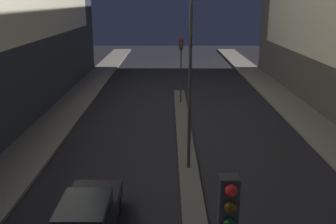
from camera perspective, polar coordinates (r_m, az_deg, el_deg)
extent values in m
cube|color=#56544F|center=(19.00, 3.16, -7.54)|extent=(0.93, 30.40, 0.12)
cube|color=#2D2D2D|center=(6.34, 9.34, -13.34)|extent=(0.32, 0.28, 0.90)
sphere|color=red|center=(6.04, 9.74, -11.73)|extent=(0.20, 0.20, 0.20)
sphere|color=#4C380A|center=(6.19, 9.60, -14.17)|extent=(0.20, 0.20, 0.20)
sphere|color=#0F3D19|center=(6.35, 9.47, -16.50)|extent=(0.20, 0.20, 0.20)
cylinder|color=#383838|center=(28.94, 2.13, 5.42)|extent=(0.12, 0.12, 4.14)
cube|color=#2D2D2D|center=(28.55, 2.19, 10.39)|extent=(0.32, 0.28, 0.90)
sphere|color=red|center=(28.34, 2.21, 10.95)|extent=(0.20, 0.20, 0.20)
sphere|color=#4C380A|center=(28.37, 2.20, 10.35)|extent=(0.20, 0.20, 0.20)
sphere|color=#0F3D19|center=(28.41, 2.20, 9.75)|extent=(0.20, 0.20, 0.20)
cylinder|color=#383838|center=(16.89, 3.53, 4.56)|extent=(0.16, 0.16, 8.38)
cube|color=black|center=(13.54, -12.07, -15.85)|extent=(1.88, 4.74, 0.66)
cube|color=black|center=(12.94, -12.56, -14.44)|extent=(1.60, 2.13, 0.54)
cylinder|color=black|center=(15.11, -13.99, -13.75)|extent=(0.22, 0.64, 0.64)
cylinder|color=black|center=(14.81, -7.55, -14.05)|extent=(0.22, 0.64, 0.64)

